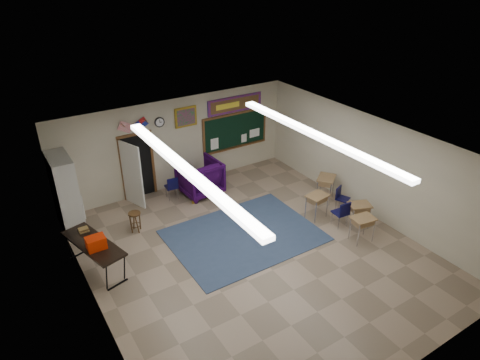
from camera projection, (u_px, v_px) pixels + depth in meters
floor at (254, 253)px, 11.22m from camera, size 9.00×9.00×0.00m
back_wall at (177, 143)px, 13.88m from camera, size 8.00×0.04×3.00m
front_wall at (406, 321)px, 7.16m from camera, size 8.00×0.04×3.00m
left_wall at (91, 259)px, 8.62m from camera, size 0.04×9.00×3.00m
right_wall at (369, 166)px, 12.42m from camera, size 0.04×9.00×3.00m
ceiling at (256, 148)px, 9.82m from camera, size 8.00×9.00×0.04m
area_rug at (244, 235)px, 11.91m from camera, size 4.00×3.00×0.02m
fluorescent_strips at (256, 150)px, 9.85m from camera, size 3.86×6.00×0.10m
doorway at (136, 168)px, 13.26m from camera, size 1.10×0.89×2.16m
chalkboard at (235, 132)px, 14.91m from camera, size 2.55×0.14×1.30m
bulletin_board at (235, 104)px, 14.45m from camera, size 2.10×0.05×0.55m
framed_art_print at (186, 117)px, 13.62m from camera, size 0.75×0.05×0.65m
wall_clock at (160, 122)px, 13.19m from camera, size 0.32×0.05×0.32m
wall_flags at (133, 124)px, 12.71m from camera, size 1.16×0.06×0.70m
storage_cabinet at (66, 193)px, 11.82m from camera, size 0.59×1.25×2.20m
wingback_armchair at (200, 177)px, 13.79m from camera, size 1.28×1.32×1.13m
student_chair_reading at (172, 187)px, 13.57m from camera, size 0.43×0.43×0.79m
student_chair_desk_a at (340, 213)px, 12.17m from camera, size 0.44×0.44×0.82m
student_chair_desk_b at (343, 199)px, 12.94m from camera, size 0.49×0.49×0.75m
student_desk_front_left at (317, 205)px, 12.55m from camera, size 0.69×0.56×0.76m
student_desk_front_right at (325, 187)px, 13.44m from camera, size 0.84×0.81×0.81m
student_desk_back_left at (362, 228)px, 11.53m from camera, size 0.66×0.53×0.73m
student_desk_back_right at (359, 214)px, 12.15m from camera, size 0.73×0.65×0.72m
folding_table at (95, 255)px, 10.43m from camera, size 1.14×2.06×1.12m
wooden_stool at (135, 222)px, 11.97m from camera, size 0.34×0.34×0.60m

